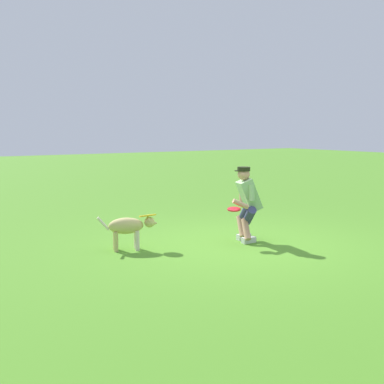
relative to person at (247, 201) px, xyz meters
name	(u,v)px	position (x,y,z in m)	size (l,w,h in m)	color
ground_plane	(238,245)	(0.29, 0.13, -0.70)	(60.00, 60.00, 0.00)	#4E8C26
person	(247,201)	(0.00, 0.00, 0.00)	(0.68, 0.65, 1.29)	silver
dog	(129,227)	(1.98, -0.54, -0.32)	(0.94, 0.43, 0.56)	tan
frisbee_flying	(148,216)	(1.67, -0.50, -0.16)	(0.28, 0.28, 0.02)	yellow
frisbee_held	(234,209)	(0.37, 0.12, -0.09)	(0.22, 0.22, 0.02)	red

